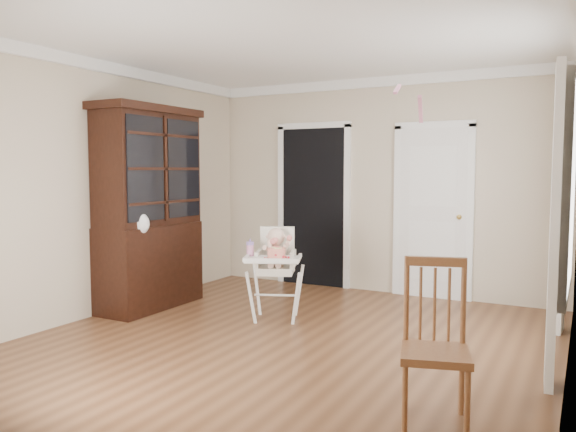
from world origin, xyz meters
The scene contains 16 objects.
floor centered at (0.00, 0.00, 0.00)m, with size 5.00×5.00×0.00m, color #53321C.
ceiling centered at (0.00, 0.00, 2.70)m, with size 5.00×5.00×0.00m, color white.
wall_back centered at (0.00, 2.50, 1.35)m, with size 4.50×4.50×0.00m, color beige.
wall_left centered at (-2.25, 0.00, 1.35)m, with size 5.00×5.00×0.00m, color beige.
wall_right centered at (2.25, 0.00, 1.35)m, with size 5.00×5.00×0.00m, color beige.
crown_molding centered at (0.00, 0.00, 2.64)m, with size 4.50×5.00×0.12m, color white, non-canonical shape.
doorway centered at (-0.90, 2.48, 1.11)m, with size 1.06×0.05×2.22m.
closet_door centered at (0.70, 2.48, 1.02)m, with size 0.96×0.09×2.13m.
window_right centered at (2.18, 0.80, 1.29)m, with size 0.13×1.84×2.30m.
high_chair centered at (-0.47, 0.70, 0.60)m, with size 0.77×0.85×0.98m.
baby centered at (-0.48, 0.72, 0.74)m, with size 0.32×0.23×0.42m.
cake centered at (-0.34, 0.49, 0.73)m, with size 0.23×0.23×0.11m.
sippy_cup centered at (-0.65, 0.49, 0.76)m, with size 0.08×0.08×0.19m.
china_cabinet centered at (-1.99, 0.49, 1.13)m, with size 0.59×1.33×2.25m.
dining_chair centered at (1.56, -0.92, 0.47)m, with size 0.51×0.51×1.00m.
streamer centered at (0.92, 0.29, 2.22)m, with size 0.03×0.50×0.02m, color pink, non-canonical shape.
Camera 1 is at (2.35, -4.30, 1.55)m, focal length 35.00 mm.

